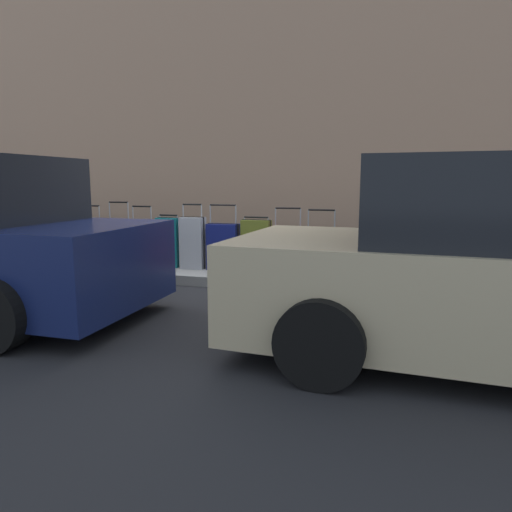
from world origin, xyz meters
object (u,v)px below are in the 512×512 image
(suitcase_maroon_9, at_px, (143,246))
(suitcase_silver_0, at_px, (433,257))
(fire_hydrant, at_px, (60,236))
(suitcase_black_10, at_px, (120,242))
(suitcase_navy_6, at_px, (223,247))
(suitcase_teal_8, at_px, (169,242))
(parking_meter, at_px, (505,218))
(suitcase_maroon_2, at_px, (354,255))
(suitcase_black_3, at_px, (321,254))
(suitcase_red_4, at_px, (288,250))
(bollard_post, at_px, (26,240))
(suitcase_olive_5, at_px, (256,246))
(suitcase_silver_7, at_px, (193,243))
(suitcase_teal_1, at_px, (391,256))
(suitcase_red_11, at_px, (93,241))

(suitcase_maroon_9, bearing_deg, suitcase_silver_0, 178.69)
(fire_hydrant, bearing_deg, suitcase_black_10, -175.72)
(suitcase_navy_6, distance_m, fire_hydrant, 2.83)
(suitcase_teal_8, xyz_separation_m, parking_meter, (-4.64, -0.20, 0.45))
(suitcase_maroon_2, relative_size, suitcase_black_3, 0.72)
(suitcase_navy_6, xyz_separation_m, suitcase_maroon_9, (1.32, 0.02, -0.03))
(suitcase_red_4, relative_size, suitcase_maroon_9, 1.01)
(suitcase_navy_6, height_order, bollard_post, suitcase_navy_6)
(fire_hydrant, bearing_deg, suitcase_olive_5, -178.82)
(suitcase_black_10, bearing_deg, suitcase_silver_7, 176.30)
(suitcase_black_10, bearing_deg, bollard_post, 8.05)
(suitcase_maroon_2, height_order, suitcase_red_4, suitcase_red_4)
(fire_hydrant, bearing_deg, suitcase_teal_1, 179.33)
(suitcase_silver_7, height_order, suitcase_maroon_9, suitcase_silver_7)
(suitcase_red_11, relative_size, fire_hydrant, 1.17)
(suitcase_black_10, bearing_deg, suitcase_red_4, 178.63)
(suitcase_black_3, relative_size, suitcase_maroon_9, 1.00)
(suitcase_maroon_2, bearing_deg, suitcase_teal_8, -0.03)
(suitcase_silver_7, xyz_separation_m, suitcase_red_11, (1.72, 0.02, -0.03))
(suitcase_silver_7, relative_size, suitcase_black_10, 0.99)
(suitcase_teal_8, height_order, suitcase_maroon_9, suitcase_maroon_9)
(suitcase_olive_5, xyz_separation_m, bollard_post, (3.89, 0.22, -0.03))
(suitcase_silver_0, distance_m, suitcase_teal_8, 3.79)
(fire_hydrant, distance_m, bollard_post, 0.58)
(suitcase_silver_0, bearing_deg, suitcase_black_10, -1.94)
(suitcase_teal_1, relative_size, fire_hydrant, 0.88)
(suitcase_silver_0, distance_m, parking_meter, 1.04)
(suitcase_silver_0, distance_m, suitcase_teal_1, 0.52)
(suitcase_red_4, relative_size, suitcase_navy_6, 0.97)
(suitcase_silver_0, bearing_deg, bollard_post, 0.66)
(suitcase_silver_0, bearing_deg, parking_meter, -159.10)
(suitcase_navy_6, relative_size, suitcase_red_11, 1.04)
(suitcase_navy_6, bearing_deg, suitcase_maroon_9, 1.08)
(suitcase_red_4, bearing_deg, suitcase_silver_0, 177.25)
(suitcase_silver_0, distance_m, suitcase_navy_6, 2.90)
(suitcase_silver_7, bearing_deg, suitcase_olive_5, -175.72)
(suitcase_red_11, xyz_separation_m, parking_meter, (-5.94, -0.27, 0.47))
(suitcase_silver_7, height_order, suitcase_black_10, suitcase_black_10)
(bollard_post, relative_size, parking_meter, 0.54)
(suitcase_teal_8, bearing_deg, suitcase_teal_1, 178.11)
(suitcase_black_3, relative_size, suitcase_silver_7, 0.95)
(suitcase_teal_1, bearing_deg, suitcase_silver_7, -1.15)
(suitcase_navy_6, xyz_separation_m, parking_meter, (-3.76, -0.21, 0.48))
(suitcase_red_4, distance_m, parking_meter, 2.83)
(suitcase_silver_7, bearing_deg, suitcase_teal_8, -6.92)
(suitcase_black_10, bearing_deg, suitcase_navy_6, 178.80)
(suitcase_teal_1, height_order, suitcase_olive_5, suitcase_olive_5)
(suitcase_olive_5, bearing_deg, suitcase_silver_0, 176.51)
(suitcase_black_3, relative_size, suitcase_red_11, 1.00)
(suitcase_teal_1, xyz_separation_m, suitcase_red_4, (1.41, -0.08, 0.01))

